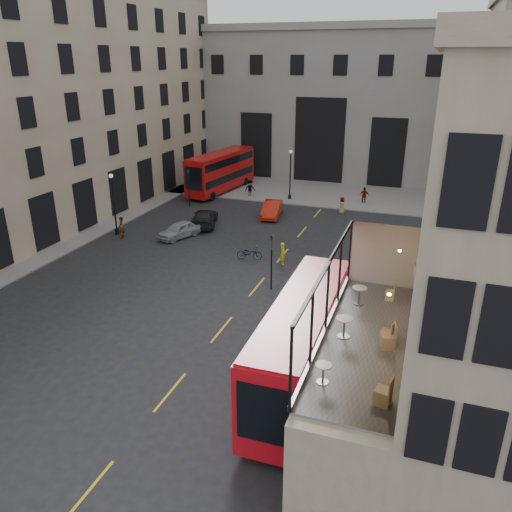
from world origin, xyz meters
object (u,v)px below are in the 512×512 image
(pedestrian_d, at_px, (342,205))
(cafe_chair_d, at_px, (391,295))
(cafe_chair_a, at_px, (383,396))
(cafe_chair_b, at_px, (387,337))
(traffic_light_near, at_px, (272,255))
(bus_near, at_px, (302,340))
(pedestrian_e, at_px, (121,228))
(bicycle, at_px, (249,253))
(cyclist, at_px, (283,253))
(street_lamp_b, at_px, (290,178))
(pedestrian_c, at_px, (364,196))
(car_c, at_px, (205,218))
(traffic_light_far, at_px, (189,183))
(cafe_table_near, at_px, (323,371))
(pedestrian_a, at_px, (204,190))
(car_b, at_px, (272,209))
(cafe_chair_c, at_px, (388,340))
(cafe_table_mid, at_px, (344,324))
(car_a, at_px, (179,230))
(pedestrian_b, at_px, (250,189))
(cafe_table_far, at_px, (359,293))
(bus_far, at_px, (221,170))
(street_lamp_a, at_px, (114,208))

(pedestrian_d, relative_size, cafe_chair_d, 2.15)
(cafe_chair_a, xyz_separation_m, cafe_chair_b, (-0.24, 3.55, -0.01))
(traffic_light_near, distance_m, cafe_chair_b, 14.90)
(bus_near, bearing_deg, pedestrian_e, 142.76)
(bicycle, height_order, cyclist, cyclist)
(street_lamp_b, height_order, cafe_chair_a, cafe_chair_a)
(bus_near, relative_size, cafe_chair_a, 11.45)
(traffic_light_near, height_order, bus_near, bus_near)
(pedestrian_c, bearing_deg, bus_near, 88.75)
(car_c, distance_m, cafe_chair_d, 26.66)
(traffic_light_far, distance_m, cyclist, 17.85)
(cafe_table_near, bearing_deg, pedestrian_d, 98.96)
(pedestrian_d, bearing_deg, street_lamp_b, 46.90)
(cyclist, relative_size, pedestrian_a, 0.96)
(car_b, height_order, pedestrian_c, pedestrian_c)
(cafe_chair_c, distance_m, cafe_chair_d, 3.98)
(traffic_light_near, relative_size, pedestrian_d, 2.27)
(car_b, xyz_separation_m, cafe_table_mid, (11.66, -27.70, 4.38))
(car_a, bearing_deg, bicycle, 2.83)
(car_c, distance_m, pedestrian_b, 10.79)
(pedestrian_e, distance_m, cafe_chair_d, 27.18)
(car_c, bearing_deg, car_a, 62.62)
(car_a, relative_size, cyclist, 2.37)
(pedestrian_b, relative_size, cafe_table_far, 2.48)
(bus_far, height_order, car_b, bus_far)
(pedestrian_a, distance_m, cafe_table_far, 35.86)
(street_lamp_a, xyz_separation_m, pedestrian_c, (18.80, 17.02, -1.51))
(bus_far, relative_size, pedestrian_e, 6.09)
(cafe_table_near, height_order, cafe_chair_d, cafe_chair_d)
(bicycle, bearing_deg, bus_near, -162.42)
(cafe_table_mid, bearing_deg, street_lamp_a, 141.32)
(bus_near, relative_size, pedestrian_a, 6.27)
(pedestrian_b, relative_size, pedestrian_c, 1.07)
(pedestrian_d, bearing_deg, pedestrian_a, 71.47)
(cafe_table_far, height_order, cafe_chair_a, cafe_chair_a)
(pedestrian_e, bearing_deg, cafe_table_near, 28.72)
(traffic_light_near, bearing_deg, street_lamp_b, 102.80)
(pedestrian_e, distance_m, cafe_chair_a, 31.82)
(street_lamp_a, relative_size, bus_far, 0.47)
(car_b, bearing_deg, bus_near, -78.58)
(cafe_table_mid, distance_m, cafe_chair_b, 1.59)
(bicycle, distance_m, cyclist, 2.69)
(cyclist, height_order, cafe_chair_b, cafe_chair_b)
(traffic_light_far, height_order, cafe_table_near, cafe_table_near)
(car_a, distance_m, cafe_chair_a, 30.00)
(car_a, distance_m, cafe_table_far, 24.30)
(car_c, relative_size, pedestrian_c, 2.86)
(car_c, height_order, cafe_table_near, cafe_table_near)
(pedestrian_b, bearing_deg, cafe_chair_d, -96.47)
(pedestrian_c, xyz_separation_m, pedestrian_d, (-1.54, -4.34, -0.05))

